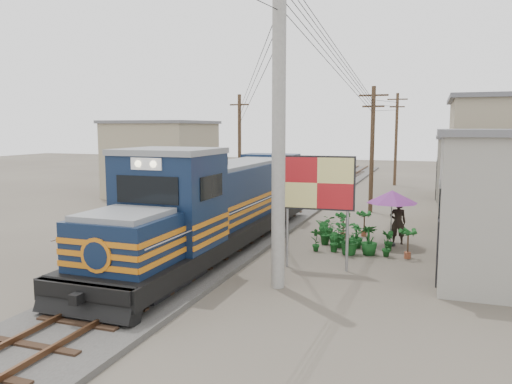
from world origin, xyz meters
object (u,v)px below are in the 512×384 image
at_px(billboard, 317,186).
at_px(market_umbrella, 392,197).
at_px(locomotive, 218,207).
at_px(vendor, 398,222).

distance_m(billboard, market_umbrella, 4.86).
bearing_deg(billboard, locomotive, 159.98).
distance_m(billboard, vendor, 5.57).
height_order(locomotive, vendor, locomotive).
xyz_separation_m(locomotive, vendor, (6.48, 3.48, -0.82)).
bearing_deg(vendor, billboard, 52.68).
height_order(billboard, market_umbrella, billboard).
bearing_deg(billboard, vendor, 59.62).
relative_size(billboard, market_umbrella, 1.50).
bearing_deg(market_umbrella, billboard, -115.92).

